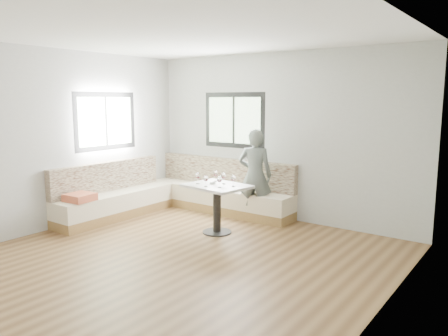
{
  "coord_description": "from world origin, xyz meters",
  "views": [
    {
      "loc": [
        3.63,
        -3.98,
        2.02
      ],
      "look_at": [
        -0.22,
        1.26,
        1.0
      ],
      "focal_mm": 35.0,
      "sensor_mm": 36.0,
      "label": 1
    }
  ],
  "objects": [
    {
      "name": "person",
      "position": [
        -0.19,
        2.09,
        0.77
      ],
      "size": [
        0.66,
        0.54,
        1.55
      ],
      "primitive_type": "imported",
      "rotation": [
        0.0,
        0.0,
        3.5
      ],
      "color": "#58605B",
      "rests_on": "ground"
    },
    {
      "name": "room",
      "position": [
        -0.08,
        0.08,
        1.41
      ],
      "size": [
        5.01,
        5.01,
        2.81
      ],
      "color": "brown",
      "rests_on": "ground"
    },
    {
      "name": "wine_glass_b",
      "position": [
        -0.33,
        0.96,
        0.87
      ],
      "size": [
        0.08,
        0.08,
        0.17
      ],
      "color": "white",
      "rests_on": "table"
    },
    {
      "name": "wine_glass_e",
      "position": [
        -0.01,
        1.21,
        0.87
      ],
      "size": [
        0.08,
        0.08,
        0.17
      ],
      "color": "white",
      "rests_on": "table"
    },
    {
      "name": "wine_glass_a",
      "position": [
        -0.57,
        1.06,
        0.87
      ],
      "size": [
        0.08,
        0.08,
        0.17
      ],
      "color": "white",
      "rests_on": "table"
    },
    {
      "name": "table",
      "position": [
        -0.28,
        1.16,
        0.56
      ],
      "size": [
        1.0,
        0.82,
        0.75
      ],
      "rotation": [
        0.0,
        0.0,
        -0.13
      ],
      "color": "black",
      "rests_on": "ground"
    },
    {
      "name": "wine_glass_f",
      "position": [
        -0.47,
        1.38,
        0.87
      ],
      "size": [
        0.08,
        0.08,
        0.17
      ],
      "color": "white",
      "rests_on": "table"
    },
    {
      "name": "wine_glass_d",
      "position": [
        -0.24,
        1.28,
        0.87
      ],
      "size": [
        0.08,
        0.08,
        0.17
      ],
      "color": "white",
      "rests_on": "table"
    },
    {
      "name": "wine_glass_c",
      "position": [
        -0.12,
        1.02,
        0.87
      ],
      "size": [
        0.08,
        0.08,
        0.17
      ],
      "color": "white",
      "rests_on": "table"
    },
    {
      "name": "banquette",
      "position": [
        -1.59,
        1.62,
        0.33
      ],
      "size": [
        2.9,
        2.8,
        0.95
      ],
      "color": "olive",
      "rests_on": "ground"
    },
    {
      "name": "olive_ramekin",
      "position": [
        -0.38,
        1.18,
        0.77
      ],
      "size": [
        0.09,
        0.09,
        0.04
      ],
      "color": "white",
      "rests_on": "table"
    }
  ]
}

